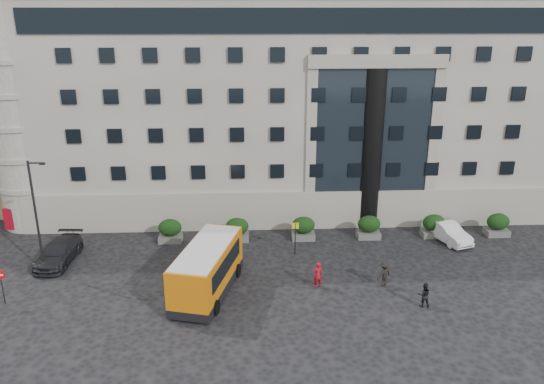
{
  "coord_description": "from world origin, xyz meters",
  "views": [
    {
      "loc": [
        2.12,
        -30.41,
        17.21
      ],
      "look_at": [
        3.79,
        4.8,
        5.0
      ],
      "focal_mm": 35.0,
      "sensor_mm": 36.0,
      "label": 1
    }
  ],
  "objects_px": {
    "hedge_d": "(369,227)",
    "street_lamp": "(37,214)",
    "hedge_c": "(303,228)",
    "white_taxi": "(447,231)",
    "hedge_a": "(170,230)",
    "pedestrian_c": "(384,274)",
    "hedge_b": "(237,229)",
    "parked_car_c": "(59,252)",
    "bus_stop_sign": "(295,233)",
    "hedge_f": "(498,224)",
    "red_truck": "(33,204)",
    "parked_car_d": "(68,209)",
    "no_entry_sign": "(1,280)",
    "minibus": "(207,268)",
    "pedestrian_a": "(318,275)",
    "pedestrian_b": "(424,295)",
    "hedge_e": "(434,226)"
  },
  "relations": [
    {
      "from": "hedge_d",
      "to": "street_lamp",
      "type": "relative_size",
      "value": 0.23
    },
    {
      "from": "hedge_c",
      "to": "white_taxi",
      "type": "xyz_separation_m",
      "value": [
        11.21,
        -0.8,
        -0.18
      ]
    },
    {
      "from": "hedge_a",
      "to": "pedestrian_c",
      "type": "bearing_deg",
      "value": -27.35
    },
    {
      "from": "hedge_b",
      "to": "white_taxi",
      "type": "xyz_separation_m",
      "value": [
        16.41,
        -0.8,
        -0.18
      ]
    },
    {
      "from": "parked_car_c",
      "to": "street_lamp",
      "type": "bearing_deg",
      "value": -101.56
    },
    {
      "from": "bus_stop_sign",
      "to": "hedge_f",
      "type": "bearing_deg",
      "value": 9.63
    },
    {
      "from": "hedge_f",
      "to": "parked_car_c",
      "type": "height_order",
      "value": "hedge_f"
    },
    {
      "from": "red_truck",
      "to": "parked_car_d",
      "type": "bearing_deg",
      "value": 20.24
    },
    {
      "from": "parked_car_d",
      "to": "hedge_a",
      "type": "bearing_deg",
      "value": -40.19
    },
    {
      "from": "hedge_d",
      "to": "pedestrian_c",
      "type": "xyz_separation_m",
      "value": [
        -0.71,
        -7.7,
        -0.07
      ]
    },
    {
      "from": "parked_car_d",
      "to": "hedge_d",
      "type": "bearing_deg",
      "value": -22.01
    },
    {
      "from": "hedge_d",
      "to": "bus_stop_sign",
      "type": "xyz_separation_m",
      "value": [
        -6.1,
        -2.8,
        0.8
      ]
    },
    {
      "from": "hedge_a",
      "to": "parked_car_c",
      "type": "distance_m",
      "value": 8.16
    },
    {
      "from": "hedge_b",
      "to": "street_lamp",
      "type": "distance_m",
      "value": 14.41
    },
    {
      "from": "no_entry_sign",
      "to": "minibus",
      "type": "bearing_deg",
      "value": 3.93
    },
    {
      "from": "no_entry_sign",
      "to": "pedestrian_a",
      "type": "xyz_separation_m",
      "value": [
        19.54,
        1.15,
        -0.76
      ]
    },
    {
      "from": "hedge_f",
      "to": "pedestrian_b",
      "type": "relative_size",
      "value": 1.17
    },
    {
      "from": "no_entry_sign",
      "to": "parked_car_c",
      "type": "xyz_separation_m",
      "value": [
        1.5,
        5.64,
        -0.89
      ]
    },
    {
      "from": "parked_car_c",
      "to": "hedge_c",
      "type": "bearing_deg",
      "value": 13.9
    },
    {
      "from": "bus_stop_sign",
      "to": "pedestrian_c",
      "type": "height_order",
      "value": "bus_stop_sign"
    },
    {
      "from": "hedge_c",
      "to": "street_lamp",
      "type": "bearing_deg",
      "value": -165.33
    },
    {
      "from": "parked_car_d",
      "to": "pedestrian_a",
      "type": "xyz_separation_m",
      "value": [
        20.16,
        -13.51,
        0.27
      ]
    },
    {
      "from": "red_truck",
      "to": "pedestrian_c",
      "type": "relative_size",
      "value": 3.24
    },
    {
      "from": "white_taxi",
      "to": "pedestrian_a",
      "type": "height_order",
      "value": "pedestrian_a"
    },
    {
      "from": "pedestrian_a",
      "to": "hedge_f",
      "type": "bearing_deg",
      "value": -171.05
    },
    {
      "from": "hedge_b",
      "to": "pedestrian_b",
      "type": "height_order",
      "value": "hedge_b"
    },
    {
      "from": "pedestrian_a",
      "to": "hedge_a",
      "type": "bearing_deg",
      "value": -53.59
    },
    {
      "from": "street_lamp",
      "to": "bus_stop_sign",
      "type": "distance_m",
      "value": 17.75
    },
    {
      "from": "pedestrian_c",
      "to": "pedestrian_b",
      "type": "bearing_deg",
      "value": 92.45
    },
    {
      "from": "no_entry_sign",
      "to": "hedge_f",
      "type": "bearing_deg",
      "value": 14.17
    },
    {
      "from": "no_entry_sign",
      "to": "minibus",
      "type": "distance_m",
      "value": 12.48
    },
    {
      "from": "hedge_f",
      "to": "no_entry_sign",
      "type": "height_order",
      "value": "no_entry_sign"
    },
    {
      "from": "hedge_a",
      "to": "hedge_c",
      "type": "relative_size",
      "value": 1.0
    },
    {
      "from": "bus_stop_sign",
      "to": "hedge_d",
      "type": "bearing_deg",
      "value": 24.66
    },
    {
      "from": "pedestrian_b",
      "to": "pedestrian_c",
      "type": "bearing_deg",
      "value": -48.22
    },
    {
      "from": "parked_car_d",
      "to": "pedestrian_c",
      "type": "xyz_separation_m",
      "value": [
        24.52,
        -13.53,
        0.24
      ]
    },
    {
      "from": "hedge_b",
      "to": "hedge_d",
      "type": "bearing_deg",
      "value": 0.0
    },
    {
      "from": "hedge_e",
      "to": "hedge_f",
      "type": "relative_size",
      "value": 1.0
    },
    {
      "from": "hedge_f",
      "to": "parked_car_d",
      "type": "distance_m",
      "value": 36.1
    },
    {
      "from": "hedge_c",
      "to": "no_entry_sign",
      "type": "bearing_deg",
      "value": -155.51
    },
    {
      "from": "white_taxi",
      "to": "hedge_a",
      "type": "bearing_deg",
      "value": 158.82
    },
    {
      "from": "street_lamp",
      "to": "pedestrian_c",
      "type": "height_order",
      "value": "street_lamp"
    },
    {
      "from": "minibus",
      "to": "white_taxi",
      "type": "xyz_separation_m",
      "value": [
        18.17,
        7.18,
        -0.99
      ]
    },
    {
      "from": "parked_car_c",
      "to": "hedge_b",
      "type": "bearing_deg",
      "value": 17.91
    },
    {
      "from": "hedge_c",
      "to": "pedestrian_a",
      "type": "relative_size",
      "value": 1.04
    },
    {
      "from": "no_entry_sign",
      "to": "pedestrian_a",
      "type": "distance_m",
      "value": 19.59
    },
    {
      "from": "no_entry_sign",
      "to": "parked_car_d",
      "type": "relative_size",
      "value": 0.52
    },
    {
      "from": "hedge_c",
      "to": "hedge_d",
      "type": "xyz_separation_m",
      "value": [
        5.2,
        0.0,
        0.0
      ]
    },
    {
      "from": "pedestrian_b",
      "to": "parked_car_c",
      "type": "bearing_deg",
      "value": -8.99
    },
    {
      "from": "hedge_a",
      "to": "parked_car_d",
      "type": "height_order",
      "value": "hedge_a"
    }
  ]
}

